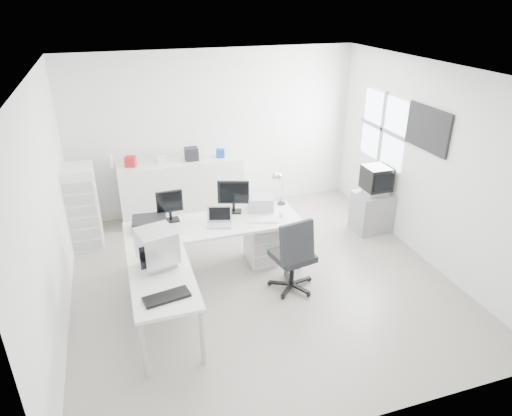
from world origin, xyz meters
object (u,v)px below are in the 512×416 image
object	(u,v)px
main_desk	(215,247)
crt_monitor	(157,247)
side_desk	(165,305)
inkjet_printer	(150,224)
crt_tv	(376,181)
laptop	(219,218)
office_chair	(293,252)
drawer_pedestal	(261,242)
tv_cabinet	(372,212)
lcd_monitor_large	(233,197)
lcd_monitor_small	(170,206)
sideboard	(182,190)
filing_cabinet	(83,207)
laser_printer	(261,203)

from	to	relation	value
main_desk	crt_monitor	bearing A→B (deg)	-135.00
side_desk	inkjet_printer	distance (m)	1.28
main_desk	crt_tv	distance (m)	2.83
laptop	office_chair	bearing A→B (deg)	-21.61
main_desk	side_desk	world-z (taller)	same
main_desk	drawer_pedestal	world-z (taller)	main_desk
tv_cabinet	office_chair	bearing A→B (deg)	-149.00
main_desk	lcd_monitor_large	xyz separation A→B (m)	(0.35, 0.25, 0.61)
crt_tv	laptop	bearing A→B (deg)	-169.69
inkjet_printer	crt_tv	bearing A→B (deg)	10.08
lcd_monitor_small	main_desk	bearing A→B (deg)	-27.36
drawer_pedestal	lcd_monitor_large	bearing A→B (deg)	150.26
inkjet_printer	crt_monitor	distance (m)	0.97
lcd_monitor_large	side_desk	bearing A→B (deg)	-113.31
side_desk	office_chair	bearing A→B (deg)	11.78
sideboard	lcd_monitor_small	bearing A→B (deg)	-104.32
laptop	crt_tv	xyz separation A→B (m)	(2.71, 0.49, 0.02)
lcd_monitor_small	office_chair	size ratio (longest dim) A/B	0.41
laptop	lcd_monitor_small	bearing A→B (deg)	166.25
inkjet_printer	crt_tv	size ratio (longest dim) A/B	0.89
drawer_pedestal	crt_tv	distance (m)	2.16
main_desk	laptop	size ratio (longest dim) A/B	6.64
office_chair	tv_cabinet	distance (m)	2.21
laptop	filing_cabinet	world-z (taller)	filing_cabinet
sideboard	office_chair	bearing A→B (deg)	-68.36
inkjet_printer	tv_cabinet	bearing A→B (deg)	10.08
main_desk	filing_cabinet	bearing A→B (deg)	142.47
sideboard	filing_cabinet	distance (m)	1.67
laptop	crt_tv	world-z (taller)	crt_tv
drawer_pedestal	inkjet_printer	distance (m)	1.64
laser_printer	lcd_monitor_small	bearing A→B (deg)	-165.84
lcd_monitor_small	tv_cabinet	size ratio (longest dim) A/B	0.69
crt_tv	sideboard	distance (m)	3.26
lcd_monitor_small	filing_cabinet	xyz separation A→B (m)	(-1.19, 1.09, -0.33)
laptop	office_chair	world-z (taller)	office_chair
main_desk	side_desk	distance (m)	1.39
inkjet_printer	lcd_monitor_large	world-z (taller)	lcd_monitor_large
drawer_pedestal	sideboard	distance (m)	1.98
main_desk	sideboard	size ratio (longest dim) A/B	1.15
sideboard	filing_cabinet	bearing A→B (deg)	-163.22
crt_tv	main_desk	bearing A→B (deg)	-171.90
side_desk	laser_printer	distance (m)	2.13
side_desk	laptop	world-z (taller)	laptop
crt_tv	crt_monitor	bearing A→B (deg)	-160.99
tv_cabinet	sideboard	bearing A→B (deg)	153.79
office_chair	filing_cabinet	size ratio (longest dim) A/B	0.85
inkjet_printer	crt_monitor	bearing A→B (deg)	-84.55
crt_tv	lcd_monitor_small	bearing A→B (deg)	-177.54
side_desk	lcd_monitor_large	world-z (taller)	lcd_monitor_large
laser_printer	tv_cabinet	size ratio (longest dim) A/B	0.54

